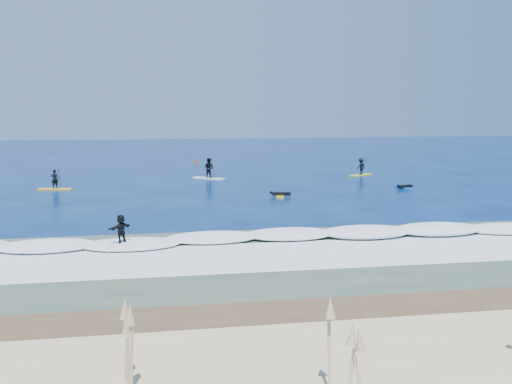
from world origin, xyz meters
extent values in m
plane|color=#031346|center=(0.00, 0.00, 0.00)|extent=(160.00, 160.00, 0.00)
cube|color=#4F3525|center=(0.00, -21.50, 0.00)|extent=(90.00, 5.00, 0.08)
cube|color=#374C3F|center=(0.00, -14.00, 0.01)|extent=(90.00, 13.00, 0.01)
cube|color=white|center=(0.00, -10.00, 0.00)|extent=(40.00, 6.00, 0.30)
cube|color=silver|center=(0.00, -13.00, 0.00)|extent=(34.00, 5.00, 0.02)
cube|color=yellow|center=(-14.05, 10.13, 0.05)|extent=(2.79, 1.06, 0.09)
imported|color=black|center=(-14.05, 10.13, 0.87)|extent=(0.62, 0.45, 1.56)
cylinder|color=black|center=(-13.64, 10.07, 0.82)|extent=(0.13, 0.63, 1.82)
cube|color=black|center=(-13.64, 10.07, -0.05)|extent=(0.11, 0.03, 0.27)
cube|color=white|center=(-1.16, 15.02, 0.05)|extent=(3.06, 2.51, 0.11)
imported|color=black|center=(-1.16, 15.02, 1.02)|extent=(1.13, 1.09, 1.84)
cylinder|color=black|center=(-0.78, 14.74, 0.96)|extent=(0.47, 0.62, 2.14)
cube|color=black|center=(-0.78, 14.74, -0.05)|extent=(0.13, 0.03, 0.32)
cube|color=yellow|center=(13.71, 15.17, 0.05)|extent=(2.76, 1.97, 0.09)
imported|color=black|center=(13.71, 15.17, 0.89)|extent=(1.19, 1.02, 1.60)
cylinder|color=black|center=(14.07, 15.37, 0.83)|extent=(0.35, 0.58, 1.86)
cube|color=black|center=(14.07, 15.37, -0.05)|extent=(0.11, 0.03, 0.28)
cube|color=yellow|center=(3.26, 3.68, 0.05)|extent=(0.93, 2.06, 0.10)
cube|color=black|center=(3.35, 3.66, 0.21)|extent=(1.42, 0.64, 0.23)
sphere|color=black|center=(2.59, 3.82, 0.30)|extent=(0.23, 0.23, 0.23)
cube|color=#1760B0|center=(14.16, 6.01, 0.04)|extent=(0.93, 1.93, 0.09)
cube|color=black|center=(14.24, 6.03, 0.20)|extent=(1.33, 0.63, 0.21)
sphere|color=black|center=(13.54, 5.86, 0.28)|extent=(0.21, 0.21, 0.21)
cube|color=white|center=(-7.45, -10.42, 0.20)|extent=(1.90, 1.82, 0.11)
imported|color=black|center=(-7.45, -10.42, 0.95)|extent=(1.22, 1.18, 1.39)
cylinder|color=#E74814|center=(-1.55, 28.45, 0.23)|extent=(0.29, 0.29, 0.46)
cone|color=#E74814|center=(-1.55, 28.45, 0.58)|extent=(0.21, 0.21, 0.23)
camera|label=1|loc=(-5.44, -37.67, 6.77)|focal=40.00mm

